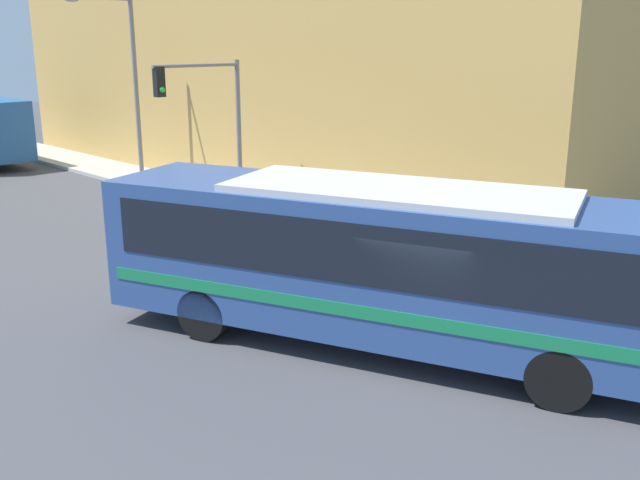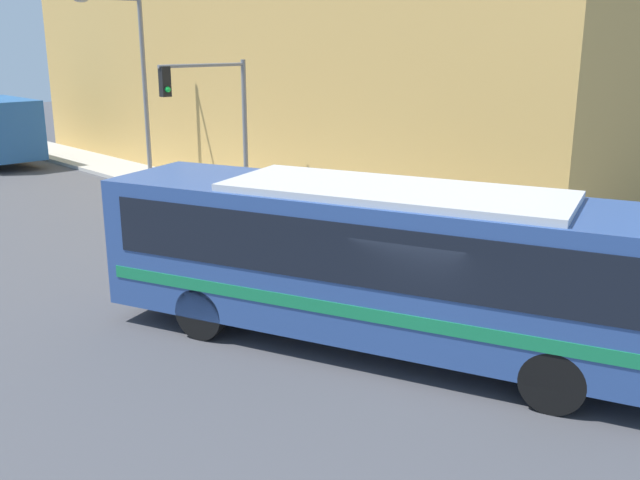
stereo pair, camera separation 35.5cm
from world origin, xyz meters
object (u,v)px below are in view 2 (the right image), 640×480
at_px(traffic_light_pole, 216,109).
at_px(parking_meter, 335,203).
at_px(street_lamp, 136,73).
at_px(city_bus, 392,257).
at_px(fire_hydrant, 439,244).

relative_size(traffic_light_pole, parking_meter, 4.01).
bearing_deg(street_lamp, city_bus, -105.47).
distance_m(fire_hydrant, parking_meter, 3.92).
xyz_separation_m(fire_hydrant, parking_meter, (0.00, 3.90, 0.45)).
relative_size(fire_hydrant, street_lamp, 0.11).
relative_size(city_bus, parking_meter, 9.41).
bearing_deg(traffic_light_pole, fire_hydrant, -83.11).
xyz_separation_m(city_bus, street_lamp, (4.89, 17.66, 2.59)).
distance_m(city_bus, traffic_light_pole, 11.89).
height_order(city_bus, street_lamp, street_lamp).
xyz_separation_m(fire_hydrant, street_lamp, (-0.12, 14.99, 3.89)).
xyz_separation_m(city_bus, traffic_light_pole, (3.99, 11.06, 1.72)).
xyz_separation_m(traffic_light_pole, parking_meter, (1.02, -4.50, -2.57)).
xyz_separation_m(parking_meter, street_lamp, (-0.12, 11.10, 3.43)).
distance_m(city_bus, fire_hydrant, 5.82).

